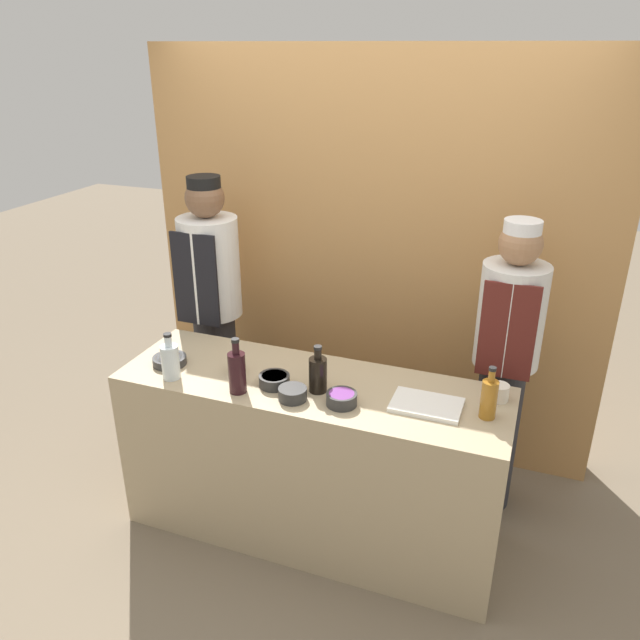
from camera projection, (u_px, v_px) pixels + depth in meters
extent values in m
plane|color=#756651|center=(312.00, 527.00, 3.36)|extent=(14.00, 14.00, 0.00)
cube|color=#B7844C|center=(372.00, 260.00, 3.74)|extent=(2.75, 0.18, 2.40)
cube|color=tan|center=(312.00, 459.00, 3.18)|extent=(1.90, 0.60, 0.89)
cylinder|color=#2D2D2D|center=(342.00, 399.00, 2.81)|extent=(0.14, 0.14, 0.06)
cylinder|color=#703384|center=(342.00, 395.00, 2.80)|extent=(0.12, 0.12, 0.02)
cylinder|color=#2D2D2D|center=(170.00, 360.00, 3.16)|extent=(0.17, 0.17, 0.04)
cylinder|color=orange|center=(169.00, 358.00, 3.16)|extent=(0.14, 0.14, 0.01)
cylinder|color=#2D2D2D|center=(274.00, 380.00, 2.96)|extent=(0.15, 0.15, 0.05)
cylinder|color=brown|center=(274.00, 377.00, 2.96)|extent=(0.12, 0.12, 0.02)
cylinder|color=#2D2D2D|center=(293.00, 394.00, 2.85)|extent=(0.13, 0.13, 0.06)
cylinder|color=green|center=(293.00, 390.00, 2.84)|extent=(0.11, 0.11, 0.02)
cube|color=white|center=(427.00, 405.00, 2.79)|extent=(0.31, 0.21, 0.02)
cylinder|color=black|center=(318.00, 375.00, 2.90)|extent=(0.09, 0.09, 0.17)
cylinder|color=black|center=(318.00, 354.00, 2.85)|extent=(0.03, 0.03, 0.05)
cylinder|color=black|center=(318.00, 348.00, 2.84)|extent=(0.04, 0.04, 0.01)
cylinder|color=#9E661E|center=(489.00, 400.00, 2.69)|extent=(0.07, 0.07, 0.18)
cylinder|color=#9E661E|center=(492.00, 376.00, 2.64)|extent=(0.03, 0.03, 0.05)
cylinder|color=black|center=(493.00, 369.00, 2.63)|extent=(0.03, 0.03, 0.01)
cylinder|color=silver|center=(170.00, 362.00, 3.01)|extent=(0.09, 0.09, 0.17)
cylinder|color=silver|center=(168.00, 341.00, 2.96)|extent=(0.03, 0.03, 0.05)
cylinder|color=black|center=(167.00, 335.00, 2.95)|extent=(0.04, 0.04, 0.01)
cylinder|color=black|center=(237.00, 373.00, 2.88)|extent=(0.08, 0.08, 0.20)
cylinder|color=black|center=(236.00, 348.00, 2.83)|extent=(0.03, 0.03, 0.06)
cylinder|color=black|center=(235.00, 340.00, 2.82)|extent=(0.04, 0.04, 0.02)
cylinder|color=#B7B7BC|center=(236.00, 364.00, 3.08)|extent=(0.08, 0.08, 0.09)
cylinder|color=silver|center=(499.00, 392.00, 2.84)|extent=(0.09, 0.09, 0.08)
cylinder|color=#28282D|center=(218.00, 379.00, 3.93)|extent=(0.25, 0.25, 0.90)
cylinder|color=white|center=(210.00, 267.00, 3.63)|extent=(0.35, 0.35, 0.59)
cube|color=black|center=(195.00, 280.00, 3.50)|extent=(0.28, 0.02, 0.54)
sphere|color=brown|center=(205.00, 198.00, 3.47)|extent=(0.22, 0.22, 0.22)
cylinder|color=black|center=(204.00, 183.00, 3.43)|extent=(0.19, 0.19, 0.08)
cylinder|color=#28282D|center=(495.00, 435.00, 3.39)|extent=(0.24, 0.24, 0.88)
cylinder|color=silver|center=(511.00, 316.00, 3.10)|extent=(0.33, 0.33, 0.53)
cube|color=#561E19|center=(507.00, 332.00, 2.98)|extent=(0.26, 0.02, 0.49)
sphere|color=#9E704C|center=(521.00, 244.00, 2.95)|extent=(0.21, 0.21, 0.21)
cylinder|color=white|center=(523.00, 228.00, 2.92)|extent=(0.18, 0.18, 0.07)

